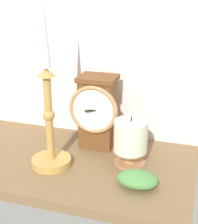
# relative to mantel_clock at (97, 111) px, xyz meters

# --- Properties ---
(ground_plane) EXTENTS (1.00, 0.36, 0.02)m
(ground_plane) POSITION_rel_mantel_clock_xyz_m (-0.23, -0.09, -0.12)
(ground_plane) COLOR brown
(back_wall) EXTENTS (1.20, 0.02, 0.65)m
(back_wall) POSITION_rel_mantel_clock_xyz_m (-0.23, 0.09, 0.22)
(back_wall) COLOR silver
(back_wall) RESTS_ON ground_plane
(mantel_clock) EXTENTS (0.13, 0.10, 0.20)m
(mantel_clock) POSITION_rel_mantel_clock_xyz_m (0.00, 0.00, 0.00)
(mantel_clock) COLOR brown
(mantel_clock) RESTS_ON ground_plane
(candlestick_tall_left) EXTENTS (0.10, 0.10, 0.44)m
(candlestick_tall_left) POSITION_rel_mantel_clock_xyz_m (-0.08, -0.13, 0.04)
(candlestick_tall_left) COLOR #BC8C45
(candlestick_tall_left) RESTS_ON ground_plane
(pillar_candle_front) EXTENTS (0.08, 0.08, 0.13)m
(pillar_candle_front) POSITION_rel_mantel_clock_xyz_m (0.11, -0.06, -0.04)
(pillar_candle_front) COLOR #B07D4E
(pillar_candle_front) RESTS_ON ground_plane
(ivy_sprig) EXTENTS (0.09, 0.07, 0.04)m
(ivy_sprig) POSITION_rel_mantel_clock_xyz_m (0.15, -0.16, -0.09)
(ivy_sprig) COLOR #4D8742
(ivy_sprig) RESTS_ON ground_plane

